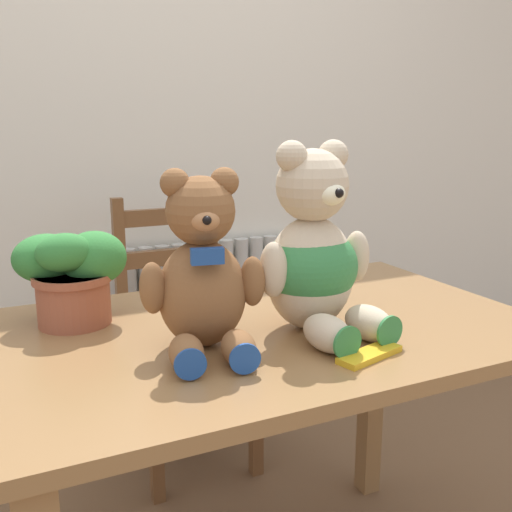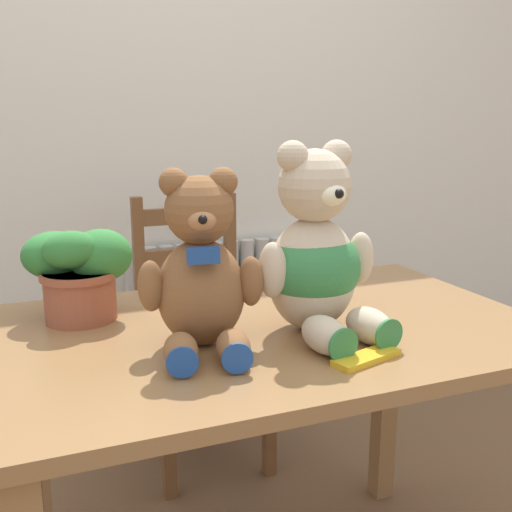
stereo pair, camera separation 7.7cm
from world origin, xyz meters
name	(u,v)px [view 1 (the left image)]	position (x,y,z in m)	size (l,w,h in m)	color
wall_back	(131,100)	(0.00, 1.62, 1.30)	(8.00, 0.04, 2.60)	silver
radiator	(205,330)	(0.26, 1.55, 0.33)	(0.86, 0.10, 0.72)	beige
dining_table	(272,377)	(0.00, 0.37, 0.65)	(1.15, 0.75, 0.78)	olive
wooden_chair_behind	(182,337)	(0.05, 1.20, 0.45)	(0.40, 0.45, 0.95)	brown
teddy_bear_left	(203,273)	(-0.19, 0.31, 0.93)	(0.25, 0.26, 0.35)	brown
teddy_bear_right	(313,256)	(0.06, 0.31, 0.94)	(0.28, 0.30, 0.40)	beige
potted_plant	(71,273)	(-0.40, 0.57, 0.89)	(0.24, 0.19, 0.21)	#9E5138
chocolate_bar	(370,355)	(0.08, 0.12, 0.78)	(0.14, 0.05, 0.01)	gold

